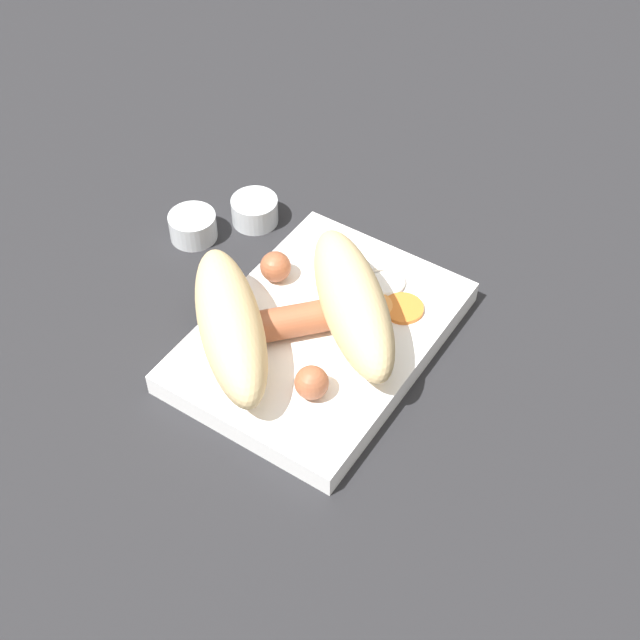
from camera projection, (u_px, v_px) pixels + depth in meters
name	position (u px, v px, depth m)	size (l,w,h in m)	color
ground_plane	(320.00, 344.00, 0.77)	(3.00, 3.00, 0.00)	#232326
food_tray	(320.00, 336.00, 0.76)	(0.24, 0.18, 0.02)	white
bread_roll	(292.00, 313.00, 0.72)	(0.23, 0.23, 0.06)	#DBBC84
sausage	(292.00, 321.00, 0.74)	(0.12, 0.13, 0.03)	#9E5638
pickled_veggies	(387.00, 297.00, 0.78)	(0.07, 0.07, 0.00)	#F99E4C
condiment_cup_near	(255.00, 212.00, 0.87)	(0.05, 0.05, 0.03)	silver
condiment_cup_far	(193.00, 227.00, 0.85)	(0.05, 0.05, 0.03)	silver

